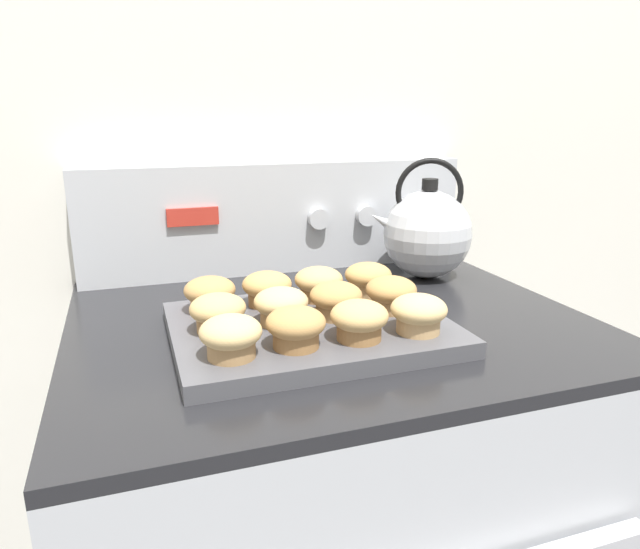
% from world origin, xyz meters
% --- Properties ---
extents(wall_back, '(8.00, 0.05, 2.40)m').
position_xyz_m(wall_back, '(0.00, 0.65, 1.20)').
color(wall_back, silver).
rests_on(wall_back, ground_plane).
extents(control_panel, '(0.72, 0.07, 0.20)m').
position_xyz_m(control_panel, '(0.00, 0.60, 0.99)').
color(control_panel, '#B7BABF').
rests_on(control_panel, stove_range).
extents(muffin_pan, '(0.36, 0.28, 0.02)m').
position_xyz_m(muffin_pan, '(-0.05, 0.26, 0.91)').
color(muffin_pan, '#4C4C51').
rests_on(muffin_pan, stove_range).
extents(muffin_r0_c0, '(0.07, 0.07, 0.05)m').
position_xyz_m(muffin_r0_c0, '(-0.17, 0.17, 0.94)').
color(muffin_r0_c0, '#A37A4C').
rests_on(muffin_r0_c0, muffin_pan).
extents(muffin_r0_c1, '(0.07, 0.07, 0.05)m').
position_xyz_m(muffin_r0_c1, '(-0.09, 0.18, 0.94)').
color(muffin_r0_c1, olive).
rests_on(muffin_r0_c1, muffin_pan).
extents(muffin_r0_c2, '(0.07, 0.07, 0.05)m').
position_xyz_m(muffin_r0_c2, '(-0.01, 0.18, 0.94)').
color(muffin_r0_c2, olive).
rests_on(muffin_r0_c2, muffin_pan).
extents(muffin_r0_c3, '(0.07, 0.07, 0.05)m').
position_xyz_m(muffin_r0_c3, '(0.07, 0.17, 0.94)').
color(muffin_r0_c3, tan).
rests_on(muffin_r0_c3, muffin_pan).
extents(muffin_r1_c0, '(0.07, 0.07, 0.05)m').
position_xyz_m(muffin_r1_c0, '(-0.17, 0.26, 0.94)').
color(muffin_r1_c0, olive).
rests_on(muffin_r1_c0, muffin_pan).
extents(muffin_r1_c1, '(0.07, 0.07, 0.05)m').
position_xyz_m(muffin_r1_c1, '(-0.09, 0.26, 0.94)').
color(muffin_r1_c1, tan).
rests_on(muffin_r1_c1, muffin_pan).
extents(muffin_r1_c2, '(0.07, 0.07, 0.05)m').
position_xyz_m(muffin_r1_c2, '(-0.01, 0.26, 0.94)').
color(muffin_r1_c2, '#A37A4C').
rests_on(muffin_r1_c2, muffin_pan).
extents(muffin_r1_c3, '(0.07, 0.07, 0.05)m').
position_xyz_m(muffin_r1_c3, '(0.07, 0.26, 0.94)').
color(muffin_r1_c3, '#A37A4C').
rests_on(muffin_r1_c3, muffin_pan).
extents(muffin_r2_c0, '(0.07, 0.07, 0.05)m').
position_xyz_m(muffin_r2_c0, '(-0.17, 0.34, 0.94)').
color(muffin_r2_c0, tan).
rests_on(muffin_r2_c0, muffin_pan).
extents(muffin_r2_c1, '(0.07, 0.07, 0.05)m').
position_xyz_m(muffin_r2_c1, '(-0.09, 0.34, 0.94)').
color(muffin_r2_c1, olive).
rests_on(muffin_r2_c1, muffin_pan).
extents(muffin_r2_c2, '(0.07, 0.07, 0.05)m').
position_xyz_m(muffin_r2_c2, '(-0.01, 0.34, 0.94)').
color(muffin_r2_c2, olive).
rests_on(muffin_r2_c2, muffin_pan).
extents(muffin_r2_c3, '(0.07, 0.07, 0.05)m').
position_xyz_m(muffin_r2_c3, '(0.07, 0.34, 0.94)').
color(muffin_r2_c3, tan).
rests_on(muffin_r2_c3, muffin_pan).
extents(tea_kettle, '(0.19, 0.16, 0.21)m').
position_xyz_m(tea_kettle, '(0.24, 0.46, 0.98)').
color(tea_kettle, silver).
rests_on(tea_kettle, stove_range).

